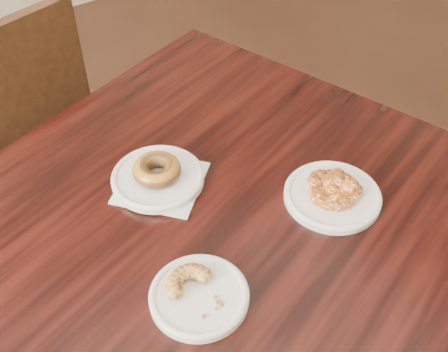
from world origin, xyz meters
TOP-DOWN VIEW (x-y plane):
  - cafe_table at (-0.02, 0.18)m, footprint 1.19×1.19m
  - chair_far at (-0.25, 0.96)m, footprint 0.53×0.53m
  - napkin at (-0.07, 0.33)m, footprint 0.21×0.21m
  - plate_donut at (-0.07, 0.34)m, footprint 0.17×0.17m
  - plate_cruller at (-0.15, 0.08)m, footprint 0.15×0.15m
  - plate_fritter at (0.16, 0.13)m, footprint 0.17×0.17m
  - glazed_donut at (-0.07, 0.34)m, footprint 0.09×0.09m
  - apple_fritter at (0.16, 0.13)m, footprint 0.12×0.12m
  - cruller_fragment at (-0.15, 0.08)m, footprint 0.09×0.09m

SIDE VIEW (x-z plane):
  - cafe_table at x=-0.02m, z-range 0.00..0.75m
  - chair_far at x=-0.25m, z-range 0.00..0.90m
  - napkin at x=-0.07m, z-range 0.75..0.75m
  - plate_cruller at x=-0.15m, z-range 0.75..0.76m
  - plate_fritter at x=0.16m, z-range 0.75..0.76m
  - plate_donut at x=-0.07m, z-range 0.75..0.77m
  - cruller_fragment at x=-0.15m, z-range 0.76..0.79m
  - apple_fritter at x=0.16m, z-range 0.76..0.79m
  - glazed_donut at x=-0.07m, z-range 0.77..0.80m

